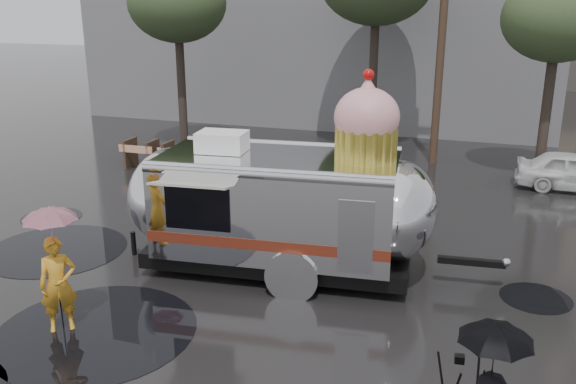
% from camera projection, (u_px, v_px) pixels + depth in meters
% --- Properties ---
extents(ground, '(120.00, 120.00, 0.00)m').
position_uv_depth(ground, '(189.00, 353.00, 10.17)').
color(ground, black).
rests_on(ground, ground).
extents(puddles, '(14.00, 9.66, 0.01)m').
position_uv_depth(puddles, '(132.00, 328.00, 10.93)').
color(puddles, black).
rests_on(puddles, ground).
extents(utility_pole, '(1.60, 0.28, 9.00)m').
position_uv_depth(utility_pole, '(442.00, 31.00, 20.63)').
color(utility_pole, '#473323').
rests_on(utility_pole, ground).
extents(tree_left, '(3.64, 3.64, 6.95)m').
position_uv_depth(tree_left, '(177.00, 4.00, 22.40)').
color(tree_left, '#382D26').
rests_on(tree_left, ground).
extents(tree_right, '(3.36, 3.36, 6.42)m').
position_uv_depth(tree_right, '(558.00, 19.00, 18.52)').
color(tree_right, '#382D26').
rests_on(tree_right, ground).
extents(barricade_row, '(4.30, 0.80, 1.00)m').
position_uv_depth(barricade_row, '(180.00, 157.00, 20.71)').
color(barricade_row, '#473323').
rests_on(barricade_row, ground).
extents(airstream_trailer, '(8.25, 3.67, 4.46)m').
position_uv_depth(airstream_trailer, '(284.00, 201.00, 12.85)').
color(airstream_trailer, silver).
rests_on(airstream_trailer, ground).
extents(person_left, '(0.75, 0.72, 1.74)m').
position_uv_depth(person_left, '(58.00, 284.00, 10.65)').
color(person_left, gold).
rests_on(person_left, ground).
extents(umbrella_pink, '(1.13, 1.13, 2.32)m').
position_uv_depth(umbrella_pink, '(51.00, 228.00, 10.33)').
color(umbrella_pink, pink).
rests_on(umbrella_pink, ground).
extents(umbrella_black, '(1.04, 1.04, 2.26)m').
position_uv_depth(umbrella_black, '(494.00, 351.00, 6.77)').
color(umbrella_black, black).
rests_on(umbrella_black, ground).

